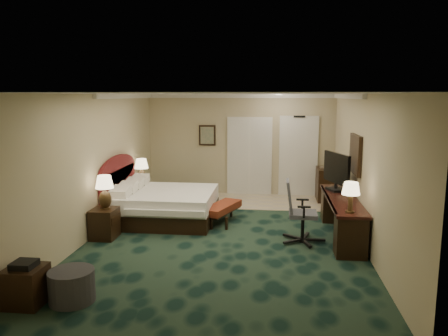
# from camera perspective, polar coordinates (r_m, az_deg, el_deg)

# --- Properties ---
(floor) EXTENTS (5.00, 7.50, 0.00)m
(floor) POSITION_cam_1_polar(r_m,az_deg,el_deg) (8.43, 0.12, -8.99)
(floor) COLOR black
(floor) RESTS_ON ground
(ceiling) EXTENTS (5.00, 7.50, 0.00)m
(ceiling) POSITION_cam_1_polar(r_m,az_deg,el_deg) (7.99, 0.12, 9.69)
(ceiling) COLOR white
(ceiling) RESTS_ON wall_back
(wall_back) EXTENTS (5.00, 0.00, 2.70)m
(wall_back) POSITION_cam_1_polar(r_m,az_deg,el_deg) (11.80, 2.16, 3.05)
(wall_back) COLOR #BDB395
(wall_back) RESTS_ON ground
(wall_front) EXTENTS (5.00, 0.00, 2.70)m
(wall_front) POSITION_cam_1_polar(r_m,az_deg,el_deg) (4.49, -5.30, -7.68)
(wall_front) COLOR #BDB395
(wall_front) RESTS_ON ground
(wall_left) EXTENTS (0.00, 7.50, 2.70)m
(wall_left) POSITION_cam_1_polar(r_m,az_deg,el_deg) (8.74, -16.40, 0.40)
(wall_left) COLOR #BDB395
(wall_left) RESTS_ON ground
(wall_right) EXTENTS (0.00, 7.50, 2.70)m
(wall_right) POSITION_cam_1_polar(r_m,az_deg,el_deg) (8.21, 17.73, -0.23)
(wall_right) COLOR #BDB395
(wall_right) RESTS_ON ground
(crown_molding) EXTENTS (5.00, 7.50, 0.10)m
(crown_molding) POSITION_cam_1_polar(r_m,az_deg,el_deg) (7.99, 0.12, 9.34)
(crown_molding) COLOR silver
(crown_molding) RESTS_ON wall_back
(tile_patch) EXTENTS (3.20, 1.70, 0.01)m
(tile_patch) POSITION_cam_1_polar(r_m,az_deg,el_deg) (11.17, 6.40, -4.38)
(tile_patch) COLOR #B1A28E
(tile_patch) RESTS_ON ground
(headboard) EXTENTS (0.12, 2.00, 1.40)m
(headboard) POSITION_cam_1_polar(r_m,az_deg,el_deg) (9.75, -13.62, -2.45)
(headboard) COLOR #521C17
(headboard) RESTS_ON ground
(entry_door) EXTENTS (1.02, 0.06, 2.18)m
(entry_door) POSITION_cam_1_polar(r_m,az_deg,el_deg) (11.79, 9.67, 1.45)
(entry_door) COLOR silver
(entry_door) RESTS_ON ground
(closet_doors) EXTENTS (1.20, 0.06, 2.10)m
(closet_doors) POSITION_cam_1_polar(r_m,az_deg,el_deg) (11.78, 3.35, 1.56)
(closet_doors) COLOR beige
(closet_doors) RESTS_ON ground
(wall_art) EXTENTS (0.45, 0.06, 0.55)m
(wall_art) POSITION_cam_1_polar(r_m,az_deg,el_deg) (11.84, -2.20, 4.29)
(wall_art) COLOR #4D6B57
(wall_art) RESTS_ON wall_back
(wall_mirror) EXTENTS (0.05, 0.95, 0.75)m
(wall_mirror) POSITION_cam_1_polar(r_m,az_deg,el_deg) (8.76, 16.79, 1.73)
(wall_mirror) COLOR white
(wall_mirror) RESTS_ON wall_right
(bed) EXTENTS (2.04, 1.89, 0.65)m
(bed) POSITION_cam_1_polar(r_m,az_deg,el_deg) (9.50, -7.54, -4.91)
(bed) COLOR white
(bed) RESTS_ON ground
(nightstand_near) EXTENTS (0.45, 0.52, 0.57)m
(nightstand_near) POSITION_cam_1_polar(r_m,az_deg,el_deg) (8.59, -15.36, -7.01)
(nightstand_near) COLOR black
(nightstand_near) RESTS_ON ground
(nightstand_far) EXTENTS (0.43, 0.50, 0.54)m
(nightstand_far) POSITION_cam_1_polar(r_m,az_deg,el_deg) (10.86, -10.55, -3.45)
(nightstand_far) COLOR black
(nightstand_far) RESTS_ON ground
(lamp_near) EXTENTS (0.41, 0.41, 0.64)m
(lamp_near) POSITION_cam_1_polar(r_m,az_deg,el_deg) (8.44, -15.30, -3.08)
(lamp_near) COLOR #311F14
(lamp_near) RESTS_ON nightstand_near
(lamp_far) EXTENTS (0.36, 0.36, 0.62)m
(lamp_far) POSITION_cam_1_polar(r_m,az_deg,el_deg) (10.71, -10.72, -0.45)
(lamp_far) COLOR #311F14
(lamp_far) RESTS_ON nightstand_far
(bed_bench) EXTENTS (0.78, 1.24, 0.40)m
(bed_bench) POSITION_cam_1_polar(r_m,az_deg,el_deg) (9.29, -0.29, -5.95)
(bed_bench) COLOR maroon
(bed_bench) RESTS_ON ground
(ottoman) EXTENTS (0.60, 0.60, 0.42)m
(ottoman) POSITION_cam_1_polar(r_m,az_deg,el_deg) (6.23, -19.27, -14.34)
(ottoman) COLOR #2D2D2D
(ottoman) RESTS_ON ground
(side_table) EXTENTS (0.47, 0.47, 0.51)m
(side_table) POSITION_cam_1_polar(r_m,az_deg,el_deg) (6.33, -24.47, -13.85)
(side_table) COLOR black
(side_table) RESTS_ON ground
(desk) EXTENTS (0.56, 2.59, 0.75)m
(desk) POSITION_cam_1_polar(r_m,az_deg,el_deg) (8.66, 15.07, -6.24)
(desk) COLOR black
(desk) RESTS_ON ground
(tv) EXTENTS (0.42, 0.97, 0.78)m
(tv) POSITION_cam_1_polar(r_m,az_deg,el_deg) (9.12, 14.46, -0.51)
(tv) COLOR black
(tv) RESTS_ON desk
(desk_lamp) EXTENTS (0.35, 0.35, 0.52)m
(desk_lamp) POSITION_cam_1_polar(r_m,az_deg,el_deg) (7.51, 16.21, -3.68)
(desk_lamp) COLOR #311F14
(desk_lamp) RESTS_ON desk
(desk_chair) EXTENTS (0.68, 0.64, 1.15)m
(desk_chair) POSITION_cam_1_polar(r_m,az_deg,el_deg) (8.13, 10.28, -5.61)
(desk_chair) COLOR #42434C
(desk_chair) RESTS_ON ground
(minibar) EXTENTS (0.44, 0.80, 0.84)m
(minibar) POSITION_cam_1_polar(r_m,az_deg,el_deg) (11.45, 13.12, -2.11)
(minibar) COLOR black
(minibar) RESTS_ON ground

